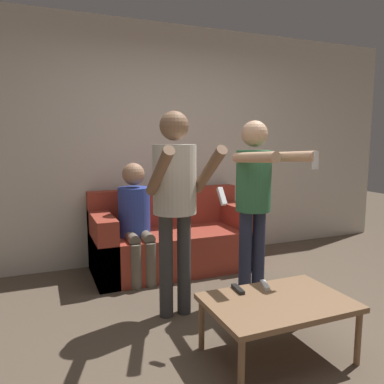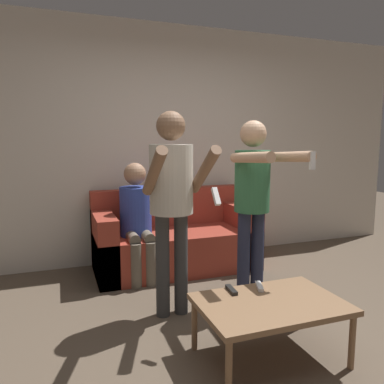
% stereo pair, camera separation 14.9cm
% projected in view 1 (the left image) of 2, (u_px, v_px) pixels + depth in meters
% --- Properties ---
extents(ground_plane, '(14.00, 14.00, 0.00)m').
position_uv_depth(ground_plane, '(261.00, 344.00, 2.59)').
color(ground_plane, brown).
extents(wall_back, '(6.40, 0.06, 2.70)m').
position_uv_depth(wall_back, '(164.00, 145.00, 4.35)').
color(wall_back, beige).
rests_on(wall_back, ground_plane).
extents(couch, '(1.73, 0.78, 0.86)m').
position_uv_depth(couch, '(173.00, 242.00, 4.10)').
color(couch, '#9E3828').
rests_on(couch, ground_plane).
extents(person_standing_left, '(0.46, 0.65, 1.62)m').
position_uv_depth(person_standing_left, '(175.00, 191.00, 2.89)').
color(person_standing_left, '#383838').
rests_on(person_standing_left, ground_plane).
extents(person_standing_right, '(0.42, 0.72, 1.56)m').
position_uv_depth(person_standing_right, '(255.00, 191.00, 3.15)').
color(person_standing_right, '#282D47').
rests_on(person_standing_right, ground_plane).
extents(person_seated, '(0.32, 0.54, 1.18)m').
position_uv_depth(person_seated, '(136.00, 215.00, 3.75)').
color(person_seated, '#6B6051').
rests_on(person_seated, ground_plane).
extents(coffee_table, '(0.92, 0.61, 0.39)m').
position_uv_depth(coffee_table, '(278.00, 306.00, 2.40)').
color(coffee_table, '#846042').
rests_on(coffee_table, ground_plane).
extents(remote_near, '(0.09, 0.15, 0.02)m').
position_uv_depth(remote_near, '(265.00, 285.00, 2.61)').
color(remote_near, white).
rests_on(remote_near, coffee_table).
extents(remote_far, '(0.05, 0.15, 0.02)m').
position_uv_depth(remote_far, '(238.00, 289.00, 2.54)').
color(remote_far, black).
rests_on(remote_far, coffee_table).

